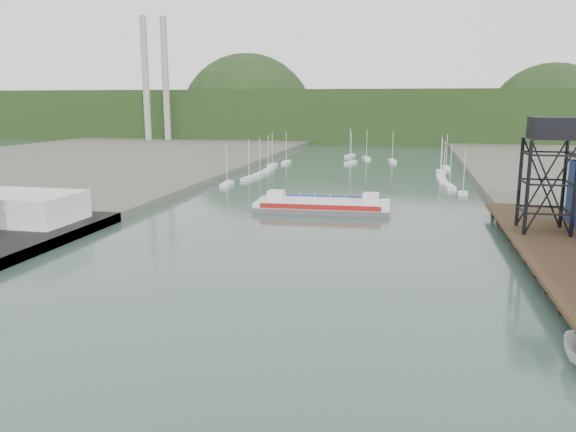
% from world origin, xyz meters
% --- Properties ---
extents(white_shed, '(18.00, 12.00, 4.50)m').
position_xyz_m(white_shed, '(-44.00, 50.00, 3.85)').
color(white_shed, silver).
rests_on(white_shed, west_quay).
extents(lift_tower, '(6.50, 6.50, 16.00)m').
position_xyz_m(lift_tower, '(35.00, 58.00, 15.65)').
color(lift_tower, black).
rests_on(lift_tower, east_pier).
extents(marina_sailboats, '(57.71, 92.65, 0.90)m').
position_xyz_m(marina_sailboats, '(0.08, 138.46, 0.35)').
color(marina_sailboats, silver).
rests_on(marina_sailboats, ground).
extents(smokestacks, '(11.20, 8.20, 60.00)m').
position_xyz_m(smokestacks, '(-106.00, 232.50, 30.00)').
color(smokestacks, gray).
rests_on(smokestacks, ground).
extents(distant_hills, '(500.00, 120.00, 80.00)m').
position_xyz_m(distant_hills, '(-3.98, 301.35, 10.38)').
color(distant_hills, '#1D3115').
rests_on(distant_hills, ground).
extents(chain_ferry, '(25.40, 11.20, 3.60)m').
position_xyz_m(chain_ferry, '(0.35, 77.04, 1.03)').
color(chain_ferry, '#515154').
rests_on(chain_ferry, ground).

